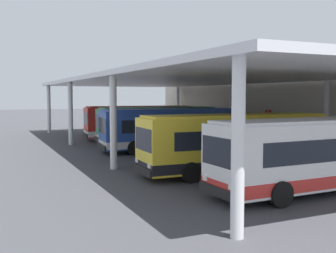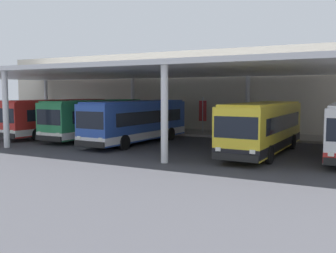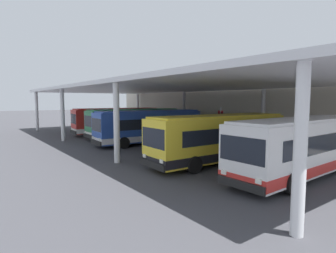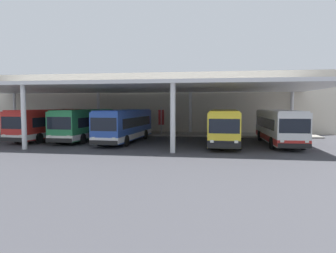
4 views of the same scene
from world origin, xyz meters
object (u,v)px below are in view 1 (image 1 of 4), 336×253
banner_sign (268,124)px  bus_nearest_bay (140,122)px  bus_departing (320,154)px  bench_waiting (191,127)px  bus_second_bay (158,125)px  bus_far_bay (235,143)px  bus_middle_bay (170,129)px

banner_sign → bus_nearest_bay: bearing=-149.8°
bus_departing → bus_nearest_bay: bearing=178.8°
bus_nearest_bay → banner_sign: (11.05, 6.43, 0.32)m
bus_nearest_bay → banner_sign: size_ratio=3.34×
bus_nearest_bay → bus_departing: (23.34, -0.48, 0.00)m
bus_nearest_bay → bus_departing: 23.35m
bus_nearest_bay → bench_waiting: 8.14m
bus_nearest_bay → bus_second_bay: 4.15m
bus_departing → banner_sign: (-12.29, 6.91, 0.32)m
bus_far_bay → bus_departing: bearing=11.3°
bus_nearest_bay → bus_second_bay: size_ratio=1.01×
bus_second_bay → bus_middle_bay: 4.71m
bus_nearest_bay → bus_far_bay: size_ratio=1.01×
bus_nearest_bay → bus_far_bay: bearing=-4.6°
bus_nearest_bay → bus_far_bay: (18.35, -1.47, 0.00)m
bus_second_bay → bus_departing: bearing=-1.7°
bus_middle_bay → banner_sign: (2.29, 7.30, 0.32)m
bus_nearest_bay → banner_sign: 12.79m
bus_nearest_bay → bench_waiting: size_ratio=5.93×
bus_nearest_bay → bus_middle_bay: same height
bus_middle_bay → bus_far_bay: 9.61m
bus_nearest_bay → bus_second_bay: bearing=1.4°
bus_middle_bay → bus_departing: size_ratio=1.01×
bench_waiting → bus_middle_bay: bearing=-33.8°
bus_far_bay → bus_departing: (4.99, 1.00, 0.00)m
bus_nearest_bay → bench_waiting: (-3.44, 7.31, -0.99)m
bus_nearest_bay → bench_waiting: bearing=115.2°
bus_middle_bay → bus_departing: bearing=1.5°
bench_waiting → banner_sign: 14.58m
bus_second_bay → bus_far_bay: bearing=-6.3°
bus_middle_bay → bench_waiting: bus_middle_bay is taller
bus_second_bay → bus_departing: size_ratio=1.00×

